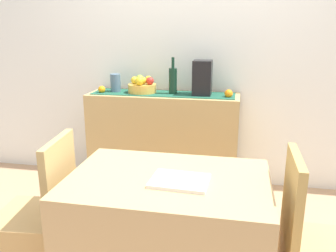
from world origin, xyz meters
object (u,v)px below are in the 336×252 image
sideboard_console (163,142)px  wine_bottle (173,80)px  ceramic_vase (115,83)px  open_book (180,181)px  dining_table (168,241)px  fruit_bowl (142,88)px  chair_near_window (39,241)px  coffee_maker (202,78)px

sideboard_console → wine_bottle: wine_bottle is taller
ceramic_vase → open_book: 1.71m
sideboard_console → dining_table: (0.32, -1.42, -0.08)m
fruit_bowl → wine_bottle: 0.29m
fruit_bowl → open_book: size_ratio=0.91×
ceramic_vase → chair_near_window: 1.59m
ceramic_vase → coffee_maker: bearing=0.0°
fruit_bowl → chair_near_window: 1.59m
wine_bottle → coffee_maker: 0.26m
fruit_bowl → ceramic_vase: (-0.25, 0.00, 0.04)m
chair_near_window → coffee_maker: bearing=60.6°
fruit_bowl → open_book: fruit_bowl is taller
open_book → sideboard_console: bearing=108.1°
wine_bottle → dining_table: size_ratio=0.32×
wine_bottle → sideboard_console: bearing=180.0°
coffee_maker → chair_near_window: (-0.80, -1.42, -0.78)m
open_book → chair_near_window: (-0.85, 0.05, -0.48)m
dining_table → chair_near_window: chair_near_window is taller
wine_bottle → coffee_maker: (0.26, 0.00, 0.03)m
chair_near_window → wine_bottle: bearing=69.1°
wine_bottle → ceramic_vase: size_ratio=1.96×
sideboard_console → fruit_bowl: (-0.20, 0.00, 0.49)m
open_book → dining_table: bearing=146.7°
coffee_maker → open_book: 1.50m
ceramic_vase → open_book: (0.84, -1.47, -0.23)m
sideboard_console → wine_bottle: bearing=-0.0°
fruit_bowl → chair_near_window: fruit_bowl is taller
coffee_maker → open_book: size_ratio=1.08×
chair_near_window → dining_table: bearing=-0.1°
coffee_maker → dining_table: size_ratio=0.30×
fruit_bowl → coffee_maker: size_ratio=0.84×
fruit_bowl → wine_bottle: bearing=-0.0°
open_book → ceramic_vase: bearing=122.8°
coffee_maker → ceramic_vase: coffee_maker is taller
ceramic_vase → chair_near_window: (-0.01, -1.42, -0.72)m
ceramic_vase → open_book: size_ratio=0.59×
fruit_bowl → wine_bottle: wine_bottle is taller
dining_table → chair_near_window: bearing=179.9°
dining_table → open_book: bearing=-36.4°
open_book → chair_near_window: size_ratio=0.31×
wine_bottle → chair_near_window: wine_bottle is taller
fruit_bowl → dining_table: fruit_bowl is taller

